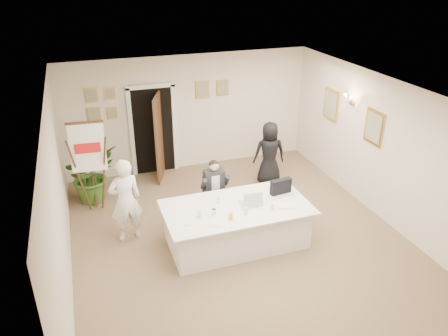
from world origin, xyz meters
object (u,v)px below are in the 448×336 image
at_px(seated_man, 215,190).
at_px(flip_chart, 91,172).
at_px(standing_man, 125,201).
at_px(potted_palm, 91,175).
at_px(conference_table, 236,225).
at_px(steel_jug, 214,212).
at_px(paper_stack, 286,205).
at_px(standing_woman, 269,153).
at_px(laptop_bag, 281,186).
at_px(laptop, 251,197).
at_px(oj_glass, 231,216).

relative_size(seated_man, flip_chart, 0.66).
height_order(flip_chart, standing_man, flip_chart).
height_order(flip_chart, potted_palm, flip_chart).
height_order(conference_table, steel_jug, steel_jug).
relative_size(flip_chart, paper_stack, 5.78).
relative_size(standing_woman, steel_jug, 13.45).
height_order(laptop_bag, steel_jug, laptop_bag).
distance_m(seated_man, standing_woman, 1.98).
distance_m(standing_woman, laptop, 2.41).
bearing_deg(standing_man, seated_man, 177.10).
xyz_separation_m(standing_man, laptop, (2.13, -0.77, 0.10)).
bearing_deg(standing_woman, potted_palm, 4.64).
bearing_deg(paper_stack, standing_woman, 72.60).
relative_size(conference_table, flip_chart, 1.35).
relative_size(standing_man, potted_palm, 1.36).
height_order(standing_woman, potted_palm, standing_woman).
xyz_separation_m(standing_man, potted_palm, (-0.53, 1.75, -0.21)).
bearing_deg(laptop_bag, flip_chart, 144.46).
relative_size(flip_chart, standing_man, 1.19).
xyz_separation_m(laptop_bag, oj_glass, (-1.20, -0.56, -0.08)).
bearing_deg(laptop, potted_palm, 137.72).
distance_m(paper_stack, oj_glass, 1.09).
xyz_separation_m(standing_woman, laptop, (-1.29, -2.02, 0.17)).
xyz_separation_m(flip_chart, oj_glass, (2.11, -2.42, -0.05)).
distance_m(seated_man, standing_man, 1.77).
height_order(laptop, paper_stack, laptop).
height_order(standing_man, standing_woman, standing_man).
bearing_deg(standing_woman, paper_stack, 84.46).
distance_m(conference_table, laptop_bag, 1.10).
xyz_separation_m(flip_chart, standing_man, (0.50, -1.26, -0.08)).
bearing_deg(standing_man, steel_jug, 137.48).
bearing_deg(potted_palm, standing_man, -73.21).
height_order(seated_man, laptop, seated_man).
xyz_separation_m(potted_palm, paper_stack, (3.22, -2.83, 0.19)).
distance_m(flip_chart, standing_woman, 3.93).
bearing_deg(standing_woman, steel_jug, 58.80).
distance_m(potted_palm, laptop, 3.68).
bearing_deg(laptop_bag, potted_palm, 138.57).
xyz_separation_m(standing_woman, potted_palm, (-3.95, 0.50, -0.14)).
relative_size(seated_man, laptop_bag, 3.09).
xyz_separation_m(seated_man, potted_palm, (-2.29, 1.57, -0.04)).
xyz_separation_m(laptop, steel_jug, (-0.74, -0.15, -0.08)).
distance_m(seated_man, laptop, 1.06).
bearing_deg(conference_table, laptop, 4.50).
bearing_deg(standing_man, paper_stack, 149.45).
xyz_separation_m(laptop, paper_stack, (0.56, -0.30, -0.12)).
bearing_deg(steel_jug, standing_woman, 46.94).
distance_m(potted_palm, oj_glass, 3.62).
bearing_deg(oj_glass, seated_man, 83.67).
bearing_deg(laptop_bag, standing_woman, 65.46).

